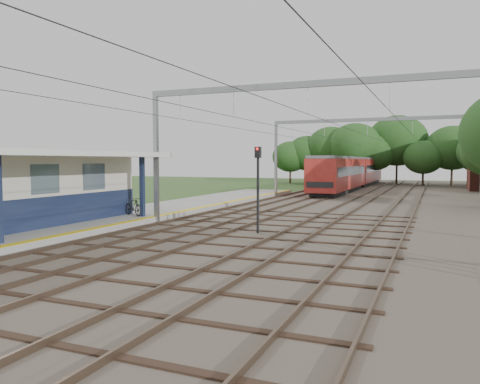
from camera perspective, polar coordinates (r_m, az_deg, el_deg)
The scene contains 9 objects.
ballast_bed at distance 36.60m, azimuth 15.32°, elevation -1.49°, with size 18.00×90.00×0.10m, color #473D33.
platform at distance 26.07m, azimuth -15.93°, elevation -3.32°, with size 5.00×52.00×0.35m, color gray.
yellow_stripe at distance 24.71m, azimuth -11.86°, elevation -3.22°, with size 0.45×52.00×0.01m, color yellow.
rail_tracks at distance 37.00m, azimuth 11.48°, elevation -1.18°, with size 11.80×88.00×0.15m.
catenary_system at distance 31.95m, azimuth 13.27°, elevation 7.60°, with size 17.22×88.00×7.00m.
tree_band at distance 63.47m, azimuth 18.49°, elevation 5.04°, with size 31.72×30.88×8.82m.
bicycle at distance 26.18m, azimuth -12.89°, elevation -1.71°, with size 0.49×1.73×1.04m, color black.
train at distance 57.82m, azimuth 13.66°, elevation 2.45°, with size 2.82×35.06×3.71m.
signal_post at distance 20.97m, azimuth 2.20°, elevation 1.29°, with size 0.31×0.28×3.98m.
Camera 1 is at (8.74, -6.14, 3.35)m, focal length 35.00 mm.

